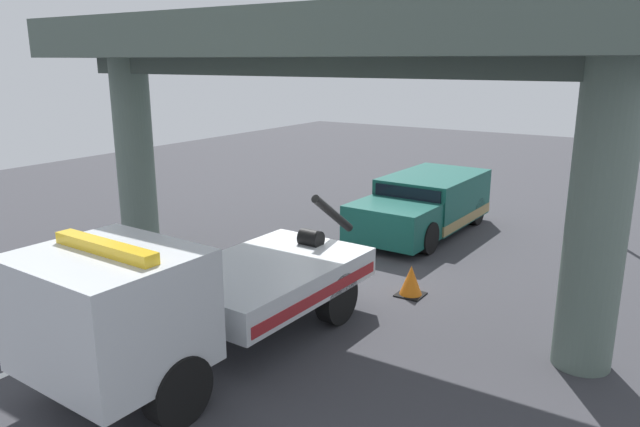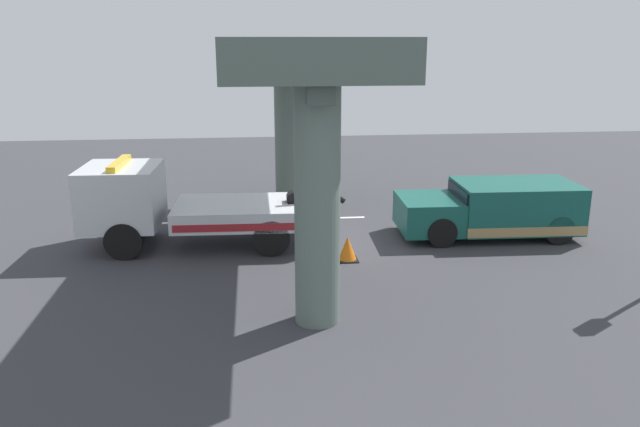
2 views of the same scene
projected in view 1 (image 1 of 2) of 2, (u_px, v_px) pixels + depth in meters
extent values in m
cube|color=#38383D|center=(338.00, 283.00, 13.24)|extent=(60.00, 40.00, 0.10)
cube|color=silver|center=(373.00, 211.00, 19.30)|extent=(2.60, 0.16, 0.01)
cube|color=silver|center=(258.00, 262.00, 14.43)|extent=(2.60, 0.16, 0.01)
cube|color=silver|center=(26.00, 365.00, 9.57)|extent=(2.60, 0.16, 0.01)
cube|color=silver|center=(267.00, 277.00, 10.87)|extent=(3.91, 2.52, 0.55)
cube|color=silver|center=(111.00, 310.00, 8.09)|extent=(2.12, 2.37, 1.65)
cube|color=black|center=(68.00, 300.00, 7.51)|extent=(0.13, 2.21, 0.66)
cube|color=maroon|center=(321.00, 295.00, 10.23)|extent=(3.65, 0.14, 0.20)
cylinder|color=black|center=(333.00, 214.00, 12.43)|extent=(1.42, 0.22, 1.07)
cylinder|color=black|center=(311.00, 238.00, 11.88)|extent=(0.37, 0.46, 0.36)
cube|color=yellow|center=(105.00, 247.00, 7.86)|extent=(0.30, 1.93, 0.16)
cylinder|color=black|center=(178.00, 390.00, 7.92)|extent=(1.01, 0.35, 1.00)
cylinder|color=black|center=(86.00, 348.00, 9.07)|extent=(1.01, 0.35, 1.00)
cylinder|color=black|center=(337.00, 298.00, 11.02)|extent=(1.01, 0.35, 1.00)
cylinder|color=black|center=(253.00, 275.00, 12.17)|extent=(1.01, 0.35, 1.00)
cube|color=#145147|center=(434.00, 197.00, 17.36)|extent=(3.52, 2.31, 1.35)
cube|color=#145147|center=(392.00, 222.00, 15.35)|extent=(1.79, 2.17, 0.95)
cube|color=black|center=(407.00, 198.00, 15.89)|extent=(0.12, 1.94, 0.59)
cube|color=#9E8451|center=(433.00, 213.00, 17.48)|extent=(3.54, 2.33, 0.28)
cylinder|color=black|center=(428.00, 238.00, 15.01)|extent=(0.85, 0.31, 0.84)
cylinder|color=black|center=(363.00, 226.00, 16.07)|extent=(0.85, 0.31, 0.84)
cylinder|color=black|center=(476.00, 211.00, 17.70)|extent=(0.85, 0.31, 0.84)
cylinder|color=black|center=(417.00, 202.00, 18.77)|extent=(0.85, 0.31, 0.84)
cylinder|color=#596B60|center=(598.00, 220.00, 9.00)|extent=(0.92, 0.92, 4.86)
cylinder|color=#596B60|center=(135.00, 159.00, 14.55)|extent=(0.92, 0.92, 4.86)
cube|color=#4B5B52|center=(311.00, 35.00, 11.06)|extent=(3.60, 12.52, 0.82)
cube|color=#3E4A43|center=(311.00, 67.00, 11.20)|extent=(0.50, 12.12, 0.36)
cylinder|color=#515456|center=(612.00, 184.00, 16.13)|extent=(0.12, 0.12, 3.03)
cube|color=black|center=(621.00, 112.00, 15.64)|extent=(0.28, 0.32, 0.90)
sphere|color=#360605|center=(622.00, 100.00, 15.43)|extent=(0.18, 0.18, 0.18)
sphere|color=#3A2D06|center=(620.00, 112.00, 15.51)|extent=(0.18, 0.18, 0.18)
sphere|color=green|center=(619.00, 123.00, 15.58)|extent=(0.18, 0.18, 0.18)
cone|color=orange|center=(411.00, 281.00, 12.34)|extent=(0.50, 0.50, 0.65)
cube|color=black|center=(410.00, 294.00, 12.42)|extent=(0.55, 0.55, 0.03)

